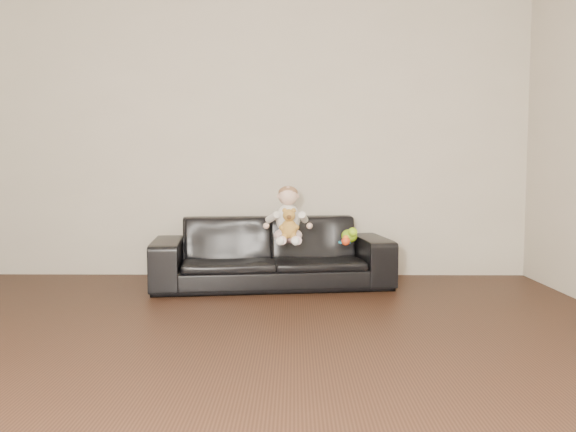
{
  "coord_description": "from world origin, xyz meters",
  "views": [
    {
      "loc": [
        0.38,
        -2.41,
        0.95
      ],
      "look_at": [
        0.33,
        2.16,
        0.6
      ],
      "focal_mm": 35.0,
      "sensor_mm": 36.0,
      "label": 1
    }
  ],
  "objects_px": {
    "sofa": "(272,252)",
    "toy_green": "(349,236)",
    "teddy_bear": "(289,224)",
    "toy_blue_disc": "(345,242)",
    "toy_rattle": "(346,241)",
    "baby": "(288,218)"
  },
  "relations": [
    {
      "from": "sofa",
      "to": "toy_green",
      "type": "distance_m",
      "value": 0.66
    },
    {
      "from": "sofa",
      "to": "teddy_bear",
      "type": "xyz_separation_m",
      "value": [
        0.15,
        -0.25,
        0.26
      ]
    },
    {
      "from": "teddy_bear",
      "to": "toy_green",
      "type": "height_order",
      "value": "teddy_bear"
    },
    {
      "from": "toy_green",
      "to": "toy_blue_disc",
      "type": "xyz_separation_m",
      "value": [
        -0.04,
        -0.03,
        -0.05
      ]
    },
    {
      "from": "sofa",
      "to": "toy_rattle",
      "type": "height_order",
      "value": "sofa"
    },
    {
      "from": "baby",
      "to": "toy_blue_disc",
      "type": "xyz_separation_m",
      "value": [
        0.46,
        -0.01,
        -0.2
      ]
    },
    {
      "from": "baby",
      "to": "toy_green",
      "type": "bearing_deg",
      "value": -7.44
    },
    {
      "from": "baby",
      "to": "toy_blue_disc",
      "type": "height_order",
      "value": "baby"
    },
    {
      "from": "sofa",
      "to": "toy_green",
      "type": "relative_size",
      "value": 12.23
    },
    {
      "from": "toy_green",
      "to": "toy_rattle",
      "type": "relative_size",
      "value": 2.28
    },
    {
      "from": "toy_rattle",
      "to": "toy_blue_disc",
      "type": "relative_size",
      "value": 0.69
    },
    {
      "from": "teddy_bear",
      "to": "toy_rattle",
      "type": "relative_size",
      "value": 3.41
    },
    {
      "from": "sofa",
      "to": "toy_rattle",
      "type": "xyz_separation_m",
      "value": [
        0.6,
        -0.26,
        0.13
      ]
    },
    {
      "from": "sofa",
      "to": "toy_blue_disc",
      "type": "relative_size",
      "value": 19.18
    },
    {
      "from": "baby",
      "to": "toy_green",
      "type": "xyz_separation_m",
      "value": [
        0.5,
        0.02,
        -0.15
      ]
    },
    {
      "from": "toy_green",
      "to": "toy_blue_disc",
      "type": "bearing_deg",
      "value": -145.89
    },
    {
      "from": "teddy_bear",
      "to": "toy_blue_disc",
      "type": "relative_size",
      "value": 2.35
    },
    {
      "from": "baby",
      "to": "toy_rattle",
      "type": "height_order",
      "value": "baby"
    },
    {
      "from": "sofa",
      "to": "baby",
      "type": "distance_m",
      "value": 0.34
    },
    {
      "from": "toy_green",
      "to": "toy_rattle",
      "type": "xyz_separation_m",
      "value": [
        -0.05,
        -0.18,
        -0.02
      ]
    },
    {
      "from": "toy_green",
      "to": "toy_rattle",
      "type": "distance_m",
      "value": 0.18
    },
    {
      "from": "sofa",
      "to": "toy_green",
      "type": "xyz_separation_m",
      "value": [
        0.64,
        -0.09,
        0.15
      ]
    }
  ]
}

